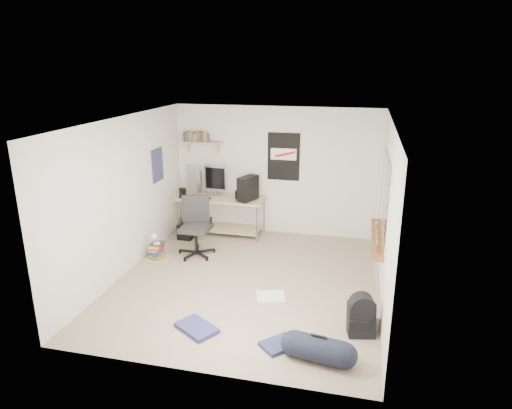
% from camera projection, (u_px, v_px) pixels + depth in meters
% --- Properties ---
extents(floor, '(4.00, 4.50, 0.01)m').
position_uv_depth(floor, '(247.00, 281.00, 7.16)').
color(floor, gray).
rests_on(floor, ground).
extents(ceiling, '(4.00, 4.50, 0.01)m').
position_uv_depth(ceiling, '(246.00, 120.00, 6.40)').
color(ceiling, white).
rests_on(ceiling, ground).
extents(back_wall, '(4.00, 0.01, 2.50)m').
position_uv_depth(back_wall, '(276.00, 171.00, 8.87)').
color(back_wall, silver).
rests_on(back_wall, ground).
extents(left_wall, '(0.01, 4.50, 2.50)m').
position_uv_depth(left_wall, '(125.00, 197.00, 7.22)').
color(left_wall, silver).
rests_on(left_wall, ground).
extents(right_wall, '(0.01, 4.50, 2.50)m').
position_uv_depth(right_wall, '(386.00, 215.00, 6.34)').
color(right_wall, silver).
rests_on(right_wall, ground).
extents(desk, '(1.77, 0.95, 0.77)m').
position_uv_depth(desk, '(222.00, 215.00, 9.08)').
color(desk, '#CBB08C').
rests_on(desk, floor).
extents(monitor_left, '(0.42, 0.32, 0.47)m').
position_uv_depth(monitor_left, '(195.00, 184.00, 8.87)').
color(monitor_left, '#B9B9BE').
rests_on(monitor_left, desk).
extents(monitor_right, '(0.44, 0.14, 0.48)m').
position_uv_depth(monitor_right, '(216.00, 183.00, 8.95)').
color(monitor_right, '#9B9BA0').
rests_on(monitor_right, desk).
extents(pc_tower, '(0.36, 0.48, 0.46)m').
position_uv_depth(pc_tower, '(248.00, 188.00, 8.63)').
color(pc_tower, black).
rests_on(pc_tower, desk).
extents(keyboard, '(0.39, 0.20, 0.02)m').
position_uv_depth(keyboard, '(201.00, 198.00, 8.80)').
color(keyboard, black).
rests_on(keyboard, desk).
extents(speaker_left, '(0.12, 0.12, 0.19)m').
position_uv_depth(speaker_left, '(183.00, 193.00, 8.80)').
color(speaker_left, black).
rests_on(speaker_left, desk).
extents(speaker_right, '(0.10, 0.10, 0.16)m').
position_uv_depth(speaker_right, '(237.00, 195.00, 8.72)').
color(speaker_right, black).
rests_on(speaker_right, desk).
extents(office_chair, '(0.86, 0.86, 1.05)m').
position_uv_depth(office_chair, '(196.00, 229.00, 7.98)').
color(office_chair, '#262628').
rests_on(office_chair, floor).
extents(wall_shelf, '(0.80, 0.22, 0.24)m').
position_uv_depth(wall_shelf, '(202.00, 142.00, 8.92)').
color(wall_shelf, tan).
rests_on(wall_shelf, back_wall).
extents(poster_back_wall, '(0.62, 0.03, 0.92)m').
position_uv_depth(poster_back_wall, '(284.00, 157.00, 8.72)').
color(poster_back_wall, black).
rests_on(poster_back_wall, back_wall).
extents(poster_left_wall, '(0.02, 0.42, 0.60)m').
position_uv_depth(poster_left_wall, '(157.00, 165.00, 8.26)').
color(poster_left_wall, navy).
rests_on(poster_left_wall, left_wall).
extents(window, '(0.10, 1.50, 1.26)m').
position_uv_depth(window, '(383.00, 196.00, 6.57)').
color(window, brown).
rests_on(window, right_wall).
extents(baseboard_heater, '(0.08, 2.50, 0.18)m').
position_uv_depth(baseboard_heater, '(376.00, 281.00, 6.97)').
color(baseboard_heater, '#B7B2A8').
rests_on(baseboard_heater, floor).
extents(backpack, '(0.38, 0.33, 0.44)m').
position_uv_depth(backpack, '(361.00, 319.00, 5.73)').
color(backpack, black).
rests_on(backpack, floor).
extents(duffel_bag, '(0.36, 0.36, 0.61)m').
position_uv_depth(duffel_bag, '(318.00, 350.00, 5.22)').
color(duffel_bag, black).
rests_on(duffel_bag, floor).
extents(tshirt, '(0.49, 0.44, 0.04)m').
position_uv_depth(tshirt, '(271.00, 297.00, 6.64)').
color(tshirt, silver).
rests_on(tshirt, floor).
extents(jeans_a, '(0.64, 0.58, 0.06)m').
position_uv_depth(jeans_a, '(197.00, 328.00, 5.85)').
color(jeans_a, navy).
rests_on(jeans_a, floor).
extents(jeans_b, '(0.51, 0.51, 0.05)m').
position_uv_depth(jeans_b, '(279.00, 345.00, 5.52)').
color(jeans_b, '#22294E').
rests_on(jeans_b, floor).
extents(book_stack, '(0.47, 0.41, 0.29)m').
position_uv_depth(book_stack, '(157.00, 251.00, 7.93)').
color(book_stack, brown).
rests_on(book_stack, floor).
extents(desk_lamp, '(0.17, 0.22, 0.20)m').
position_uv_depth(desk_lamp, '(157.00, 239.00, 7.84)').
color(desk_lamp, silver).
rests_on(desk_lamp, book_stack).
extents(subwoofer, '(0.28, 0.28, 0.31)m').
position_uv_depth(subwoofer, '(186.00, 231.00, 8.85)').
color(subwoofer, black).
rests_on(subwoofer, floor).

